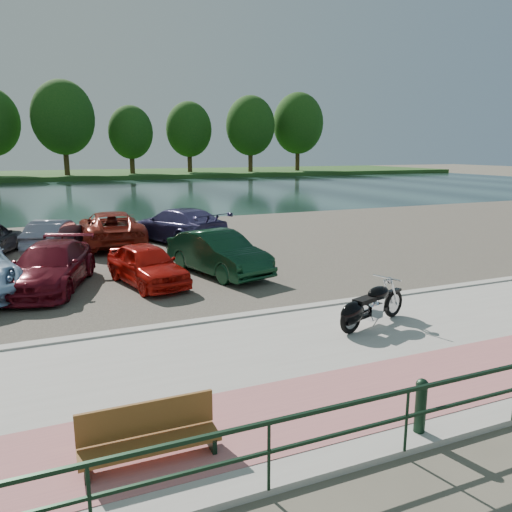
{
  "coord_description": "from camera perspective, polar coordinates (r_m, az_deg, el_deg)",
  "views": [
    {
      "loc": [
        -6.17,
        -8.73,
        4.06
      ],
      "look_at": [
        -0.79,
        3.96,
        1.1
      ],
      "focal_mm": 35.0,
      "sensor_mm": 36.0,
      "label": 1
    }
  ],
  "objects": [
    {
      "name": "car_9",
      "position": [
        21.73,
        -22.04,
        2.26
      ],
      "size": [
        2.6,
        4.07,
        1.27
      ],
      "primitive_type": "imported",
      "rotation": [
        0.0,
        0.0,
        2.78
      ],
      "color": "slate",
      "rests_on": "parking_lot"
    },
    {
      "name": "motorcycle",
      "position": [
        11.58,
        12.61,
        -5.76
      ],
      "size": [
        2.25,
        1.06,
        1.05
      ],
      "rotation": [
        0.0,
        0.0,
        0.33
      ],
      "color": "black",
      "rests_on": "promenade"
    },
    {
      "name": "far_trees",
      "position": [
        75.34,
        -15.42,
        14.29
      ],
      "size": [
        70.25,
        10.68,
        12.52
      ],
      "color": "#3C2B15",
      "rests_on": "far_bank"
    },
    {
      "name": "car_4",
      "position": [
        15.37,
        -12.36,
        -0.95
      ],
      "size": [
        2.23,
        3.86,
        1.23
      ],
      "primitive_type": "imported",
      "rotation": [
        0.0,
        0.0,
        0.23
      ],
      "color": "#B5130C",
      "rests_on": "parking_lot"
    },
    {
      "name": "kerb",
      "position": [
        13.0,
        6.61,
        -5.83
      ],
      "size": [
        60.0,
        0.3,
        0.14
      ],
      "primitive_type": "cube",
      "color": "#A3A09A",
      "rests_on": "ground"
    },
    {
      "name": "car_11",
      "position": [
        22.19,
        -8.88,
        3.52
      ],
      "size": [
        3.88,
        5.65,
        1.52
      ],
      "primitive_type": "imported",
      "rotation": [
        0.0,
        0.0,
        3.51
      ],
      "color": "navy",
      "rests_on": "parking_lot"
    },
    {
      "name": "bollards",
      "position": [
        7.61,
        17.34,
        -15.99
      ],
      "size": [
        10.68,
        0.18,
        0.81
      ],
      "color": "black",
      "rests_on": "promenade"
    },
    {
      "name": "car_5",
      "position": [
        16.34,
        -4.33,
        0.35
      ],
      "size": [
        2.59,
        4.48,
        1.4
      ],
      "primitive_type": "imported",
      "rotation": [
        0.0,
        0.0,
        0.28
      ],
      "color": "black",
      "rests_on": "parking_lot"
    },
    {
      "name": "promenade",
      "position": [
        10.67,
        14.68,
        -10.36
      ],
      "size": [
        60.0,
        6.0,
        0.1
      ],
      "primitive_type": "cube",
      "color": "#A3A09A",
      "rests_on": "ground"
    },
    {
      "name": "pink_path",
      "position": [
        9.62,
        20.27,
        -12.95
      ],
      "size": [
        60.0,
        2.0,
        0.01
      ],
      "primitive_type": "cube",
      "color": "#AA6066",
      "rests_on": "promenade"
    },
    {
      "name": "far_bank",
      "position": [
        81.05,
        -18.83,
        8.81
      ],
      "size": [
        120.0,
        24.0,
        0.6
      ],
      "primitive_type": "cube",
      "color": "#224418",
      "rests_on": "ground"
    },
    {
      "name": "ground",
      "position": [
        11.43,
        11.6,
        -8.93
      ],
      "size": [
        200.0,
        200.0,
        0.0
      ],
      "primitive_type": "plane",
      "color": "#595447",
      "rests_on": "ground"
    },
    {
      "name": "parking_lot",
      "position": [
        21.06,
        -5.52,
        1.0
      ],
      "size": [
        60.0,
        18.0,
        0.04
      ],
      "primitive_type": "cube",
      "color": "#3F3A33",
      "rests_on": "ground"
    },
    {
      "name": "car_10",
      "position": [
        22.07,
        -16.22,
        3.06
      ],
      "size": [
        2.59,
        5.35,
        1.47
      ],
      "primitive_type": "imported",
      "rotation": [
        0.0,
        0.0,
        3.11
      ],
      "color": "maroon",
      "rests_on": "parking_lot"
    },
    {
      "name": "river",
      "position": [
        49.29,
        -15.84,
        6.93
      ],
      "size": [
        120.0,
        40.0,
        0.0
      ],
      "primitive_type": "cube",
      "color": "#1A2F2E",
      "rests_on": "ground"
    },
    {
      "name": "car_3",
      "position": [
        15.77,
        -22.44,
        -1.11
      ],
      "size": [
        3.14,
        4.9,
        1.32
      ],
      "primitive_type": "imported",
      "rotation": [
        0.0,
        0.0,
        -0.31
      ],
      "color": "#5E0D19",
      "rests_on": "parking_lot"
    },
    {
      "name": "park_bench",
      "position": [
        7.03,
        -12.15,
        -19.24
      ],
      "size": [
        1.8,
        0.47,
        0.72
      ],
      "rotation": [
        0.0,
        0.0,
        -0.01
      ],
      "color": "brown",
      "rests_on": "promenade"
    }
  ]
}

